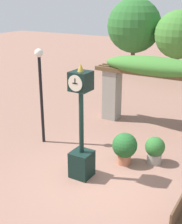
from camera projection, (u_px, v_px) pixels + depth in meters
ground_plane at (91, 180)px, 8.53m from camera, size 60.00×60.00×0.00m
pedestal_clock at (81, 135)px, 8.30m from camera, size 0.56×0.56×3.17m
pergola at (153, 77)px, 11.46m from camera, size 4.52×1.19×2.69m
potted_plant_near_left at (125, 147)px, 9.19m from camera, size 0.75×0.75×0.97m
potted_plant_near_right at (155, 149)px, 9.26m from camera, size 0.59×0.59×0.84m
lamp_post at (40, 82)px, 10.07m from camera, size 0.28×0.28×3.20m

